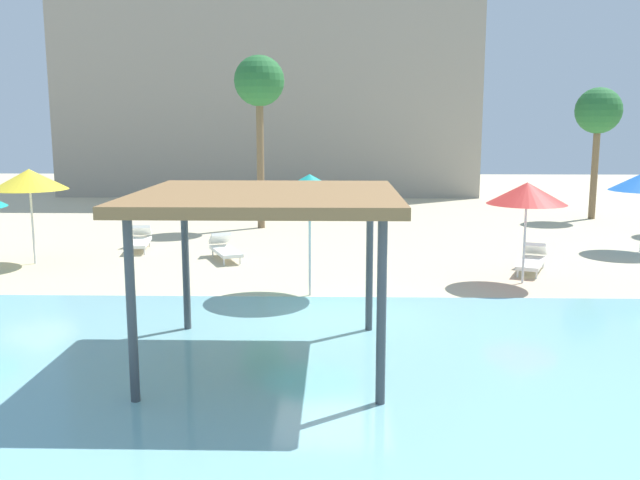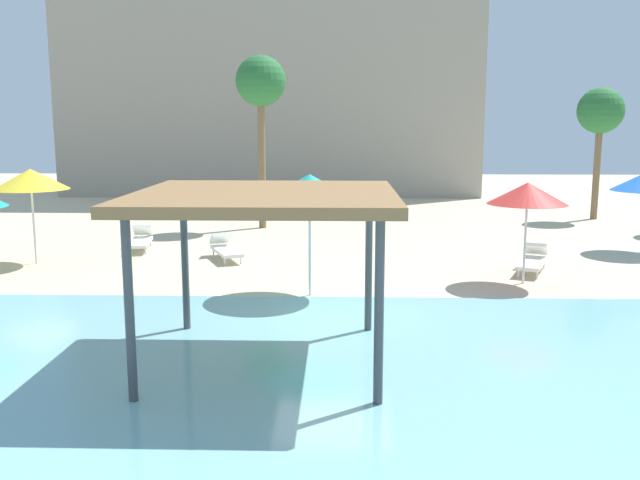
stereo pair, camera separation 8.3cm
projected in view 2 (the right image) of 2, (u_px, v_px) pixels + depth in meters
The scene contains 12 objects.
ground_plane at pixel (333, 317), 14.54m from camera, with size 80.00×80.00×0.00m, color beige.
lagoon_water at pixel (328, 423), 9.36m from camera, with size 44.00×13.50×0.04m, color #7AB7C1.
shade_pavilion at pixel (266, 202), 11.31m from camera, with size 4.27×4.27×2.94m.
beach_umbrella_yellow_5 at pixel (31, 179), 19.57m from camera, with size 2.13×2.13×2.75m.
beach_umbrella_teal_6 at pixel (310, 188), 15.88m from camera, with size 2.40×2.40×2.88m.
beach_umbrella_red_7 at pixel (527, 193), 17.13m from camera, with size 1.99×1.99×2.58m.
lounge_chair_1 at pixel (533, 260), 18.82m from camera, with size 1.29×1.98×0.74m.
lounge_chair_3 at pixel (141, 239), 22.08m from camera, with size 0.89×1.97×0.74m.
lounge_chair_4 at pixel (225, 248), 20.57m from camera, with size 1.29×1.98×0.74m.
palm_tree_1 at pixel (261, 85), 25.79m from camera, with size 1.90×1.90×6.54m.
palm_tree_2 at pixel (601, 113), 28.35m from camera, with size 1.90×1.90×5.48m.
hotel_block_0 at pixel (276, 53), 41.18m from camera, with size 23.03×10.96×16.33m, color #9E9384.
Camera 2 is at (0.14, -14.05, 4.07)m, focal length 38.55 mm.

